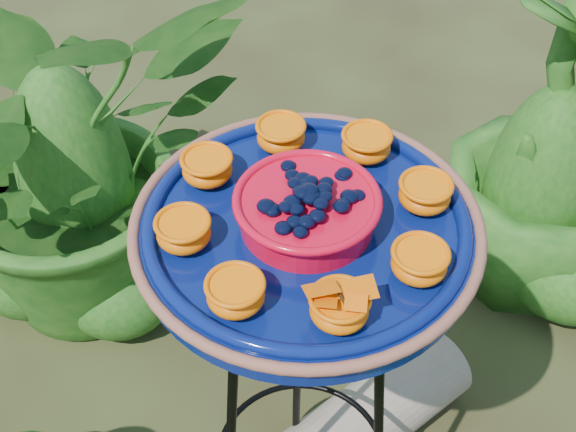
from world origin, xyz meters
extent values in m
torus|color=black|center=(0.02, -0.09, 0.91)|extent=(0.28, 0.28, 0.02)
cylinder|color=black|center=(0.01, 0.06, 0.46)|extent=(0.02, 0.09, 0.92)
cylinder|color=#071557|center=(0.02, -0.09, 0.95)|extent=(0.49, 0.49, 0.04)
torus|color=brown|center=(0.02, -0.09, 0.97)|extent=(0.49, 0.49, 0.02)
torus|color=#071557|center=(0.02, -0.09, 0.97)|extent=(0.45, 0.45, 0.02)
cylinder|color=red|center=(0.02, -0.09, 0.99)|extent=(0.19, 0.19, 0.05)
torus|color=red|center=(0.02, -0.09, 1.01)|extent=(0.20, 0.20, 0.01)
ellipsoid|color=black|center=(0.02, -0.09, 1.02)|extent=(0.16, 0.16, 0.03)
ellipsoid|color=#FF6A02|center=(0.18, -0.05, 0.99)|extent=(0.07, 0.07, 0.04)
cylinder|color=orange|center=(0.18, -0.05, 1.00)|extent=(0.07, 0.07, 0.01)
ellipsoid|color=#FF6A02|center=(0.10, 0.06, 0.99)|extent=(0.07, 0.07, 0.04)
cylinder|color=orange|center=(0.10, 0.06, 1.00)|extent=(0.07, 0.07, 0.01)
ellipsoid|color=#FF6A02|center=(-0.02, 0.08, 0.99)|extent=(0.07, 0.07, 0.04)
cylinder|color=orange|center=(-0.02, 0.08, 1.00)|extent=(0.07, 0.07, 0.01)
ellipsoid|color=#FF6A02|center=(-0.13, 0.00, 0.99)|extent=(0.07, 0.07, 0.04)
cylinder|color=orange|center=(-0.13, 0.00, 1.00)|extent=(0.07, 0.07, 0.01)
ellipsoid|color=#FF6A02|center=(-0.15, -0.12, 0.99)|extent=(0.07, 0.07, 0.04)
cylinder|color=orange|center=(-0.15, -0.12, 1.00)|extent=(0.07, 0.07, 0.01)
ellipsoid|color=#FF6A02|center=(-0.07, -0.23, 0.99)|extent=(0.07, 0.07, 0.04)
cylinder|color=orange|center=(-0.07, -0.23, 1.00)|extent=(0.07, 0.07, 0.01)
ellipsoid|color=#FF6A02|center=(0.05, -0.25, 0.99)|extent=(0.07, 0.07, 0.04)
cylinder|color=orange|center=(0.05, -0.25, 1.00)|extent=(0.07, 0.07, 0.01)
ellipsoid|color=#FF6A02|center=(0.16, -0.17, 0.99)|extent=(0.07, 0.07, 0.04)
cylinder|color=orange|center=(0.16, -0.17, 1.00)|extent=(0.07, 0.07, 0.01)
cylinder|color=black|center=(0.05, -0.25, 1.01)|extent=(0.02, 0.03, 0.00)
cube|color=#FF6C05|center=(0.03, -0.25, 1.02)|extent=(0.05, 0.04, 0.01)
cube|color=#FF6C05|center=(0.08, -0.25, 1.02)|extent=(0.05, 0.04, 0.01)
cylinder|color=gray|center=(0.17, 0.13, 0.09)|extent=(0.52, 0.48, 0.18)
imported|color=#174C14|center=(-0.55, 0.64, 0.48)|extent=(1.13, 1.09, 0.96)
imported|color=#174C14|center=(0.64, 0.69, 0.46)|extent=(0.66, 0.66, 0.91)
camera|label=1|loc=(0.00, -0.85, 1.75)|focal=50.00mm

